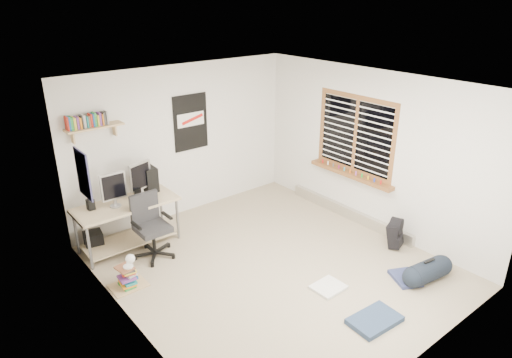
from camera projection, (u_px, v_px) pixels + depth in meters
floor at (272, 266)px, 6.34m from camera, size 4.00×4.50×0.01m
ceiling at (275, 85)px, 5.38m from camera, size 4.00×4.50×0.01m
back_wall at (183, 141)px, 7.48m from camera, size 4.00×0.01×2.50m
left_wall at (126, 231)px, 4.69m from camera, size 0.01×4.50×2.50m
right_wall at (371, 151)px, 7.02m from camera, size 0.01×4.50×2.50m
desk at (128, 224)px, 6.70m from camera, size 1.55×0.85×0.67m
monitor_left at (114, 196)px, 6.41m from camera, size 0.36×0.09×0.39m
monitor_right at (141, 185)px, 6.74m from camera, size 0.39×0.20×0.41m
pc_tower at (148, 179)px, 6.97m from camera, size 0.20×0.39×0.41m
keyboard at (109, 209)px, 6.44m from camera, size 0.44×0.16×0.02m
speaker_left at (91, 205)px, 6.36m from camera, size 0.10×0.10×0.18m
speaker_right at (138, 195)px, 6.67m from camera, size 0.13×0.13×0.20m
office_chair at (152, 226)px, 6.39m from camera, size 0.62×0.62×0.93m
wall_shelf at (94, 127)px, 6.35m from camera, size 0.80×0.22×0.24m
poster_back_wall at (191, 122)px, 7.43m from camera, size 0.62×0.03×0.92m
poster_left_wall at (83, 174)px, 5.47m from camera, size 0.02×0.42×0.60m
window at (355, 135)px, 7.13m from camera, size 0.10×1.50×1.26m
baseboard_heater at (348, 213)px, 7.65m from camera, size 0.08×2.50×0.18m
backpack at (395, 235)px, 6.73m from camera, size 0.32×0.29×0.36m
duffel_bag at (428, 271)px, 5.97m from camera, size 0.32×0.32×0.55m
tshirt at (328, 287)px, 5.84m from camera, size 0.41×0.35×0.04m
jeans_a at (375, 320)px, 5.24m from camera, size 0.62×0.42×0.07m
jeans_b at (405, 278)px, 6.02m from camera, size 0.45×0.50×0.05m
book_stack at (127, 276)px, 5.84m from camera, size 0.51×0.47×0.28m
desk_lamp at (128, 261)px, 5.75m from camera, size 0.20×0.25×0.21m
subwoofer at (94, 241)px, 6.68m from camera, size 0.29×0.29×0.28m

